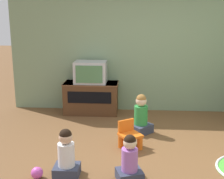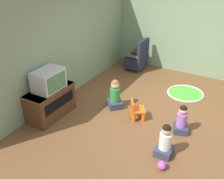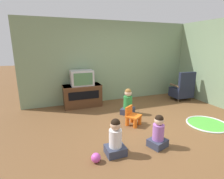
{
  "view_description": "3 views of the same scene",
  "coord_description": "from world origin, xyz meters",
  "px_view_note": "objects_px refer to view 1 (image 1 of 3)",
  "views": [
    {
      "loc": [
        -0.37,
        -4.28,
        2.08
      ],
      "look_at": [
        -0.73,
        0.66,
        0.84
      ],
      "focal_mm": 50.0,
      "sensor_mm": 36.0,
      "label": 1
    },
    {
      "loc": [
        -4.84,
        -1.67,
        3.26
      ],
      "look_at": [
        -0.75,
        0.7,
        0.75
      ],
      "focal_mm": 42.0,
      "sensor_mm": 36.0,
      "label": 2
    },
    {
      "loc": [
        -2.19,
        -3.1,
        1.81
      ],
      "look_at": [
        -0.67,
        0.98,
        0.7
      ],
      "focal_mm": 28.0,
      "sensor_mm": 36.0,
      "label": 3
    }
  ],
  "objects_px": {
    "child_watching_left": "(66,156)",
    "child_watching_center": "(130,161)",
    "tv_cabinet": "(91,97)",
    "child_watching_right": "(141,116)",
    "yellow_kid_chair": "(130,137)",
    "toy_ball": "(37,173)",
    "television": "(91,72)"
  },
  "relations": [
    {
      "from": "tv_cabinet",
      "to": "child_watching_right",
      "type": "relative_size",
      "value": 1.6
    },
    {
      "from": "child_watching_right",
      "to": "toy_ball",
      "type": "height_order",
      "value": "child_watching_right"
    },
    {
      "from": "toy_ball",
      "to": "television",
      "type": "bearing_deg",
      "value": 82.98
    },
    {
      "from": "child_watching_center",
      "to": "child_watching_right",
      "type": "height_order",
      "value": "child_watching_right"
    },
    {
      "from": "tv_cabinet",
      "to": "child_watching_right",
      "type": "bearing_deg",
      "value": -45.64
    },
    {
      "from": "yellow_kid_chair",
      "to": "tv_cabinet",
      "type": "bearing_deg",
      "value": 82.17
    },
    {
      "from": "child_watching_center",
      "to": "toy_ball",
      "type": "relative_size",
      "value": 4.0
    },
    {
      "from": "yellow_kid_chair",
      "to": "toy_ball",
      "type": "distance_m",
      "value": 1.54
    },
    {
      "from": "tv_cabinet",
      "to": "yellow_kid_chair",
      "type": "bearing_deg",
      "value": -63.78
    },
    {
      "from": "tv_cabinet",
      "to": "child_watching_left",
      "type": "xyz_separation_m",
      "value": [
        0.04,
        -2.61,
        -0.06
      ]
    },
    {
      "from": "television",
      "to": "child_watching_center",
      "type": "xyz_separation_m",
      "value": [
        0.85,
        -2.64,
        -0.61
      ]
    },
    {
      "from": "television",
      "to": "child_watching_right",
      "type": "height_order",
      "value": "television"
    },
    {
      "from": "tv_cabinet",
      "to": "yellow_kid_chair",
      "type": "relative_size",
      "value": 2.6
    },
    {
      "from": "tv_cabinet",
      "to": "child_watching_center",
      "type": "relative_size",
      "value": 1.83
    },
    {
      "from": "yellow_kid_chair",
      "to": "child_watching_center",
      "type": "xyz_separation_m",
      "value": [
        0.01,
        -0.97,
        0.09
      ]
    },
    {
      "from": "child_watching_right",
      "to": "toy_ball",
      "type": "bearing_deg",
      "value": -173.82
    },
    {
      "from": "child_watching_left",
      "to": "child_watching_right",
      "type": "distance_m",
      "value": 1.85
    },
    {
      "from": "tv_cabinet",
      "to": "television",
      "type": "xyz_separation_m",
      "value": [
        -0.0,
        -0.02,
        0.54
      ]
    },
    {
      "from": "child_watching_right",
      "to": "television",
      "type": "bearing_deg",
      "value": 90.14
    },
    {
      "from": "television",
      "to": "child_watching_left",
      "type": "height_order",
      "value": "television"
    },
    {
      "from": "television",
      "to": "child_watching_center",
      "type": "distance_m",
      "value": 2.84
    },
    {
      "from": "child_watching_right",
      "to": "child_watching_center",
      "type": "bearing_deg",
      "value": -140.73
    },
    {
      "from": "tv_cabinet",
      "to": "yellow_kid_chair",
      "type": "height_order",
      "value": "tv_cabinet"
    },
    {
      "from": "television",
      "to": "child_watching_right",
      "type": "bearing_deg",
      "value": -45.06
    },
    {
      "from": "yellow_kid_chair",
      "to": "child_watching_left",
      "type": "bearing_deg",
      "value": -165.07
    },
    {
      "from": "child_watching_left",
      "to": "child_watching_center",
      "type": "distance_m",
      "value": 0.81
    },
    {
      "from": "television",
      "to": "child_watching_right",
      "type": "distance_m",
      "value": 1.55
    },
    {
      "from": "tv_cabinet",
      "to": "toy_ball",
      "type": "bearing_deg",
      "value": -96.97
    },
    {
      "from": "child_watching_center",
      "to": "yellow_kid_chair",
      "type": "bearing_deg",
      "value": 73.09
    },
    {
      "from": "tv_cabinet",
      "to": "yellow_kid_chair",
      "type": "distance_m",
      "value": 1.9
    },
    {
      "from": "television",
      "to": "child_watching_right",
      "type": "relative_size",
      "value": 0.93
    },
    {
      "from": "yellow_kid_chair",
      "to": "toy_ball",
      "type": "xyz_separation_m",
      "value": [
        -1.16,
        -1.01,
        -0.1
      ]
    }
  ]
}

